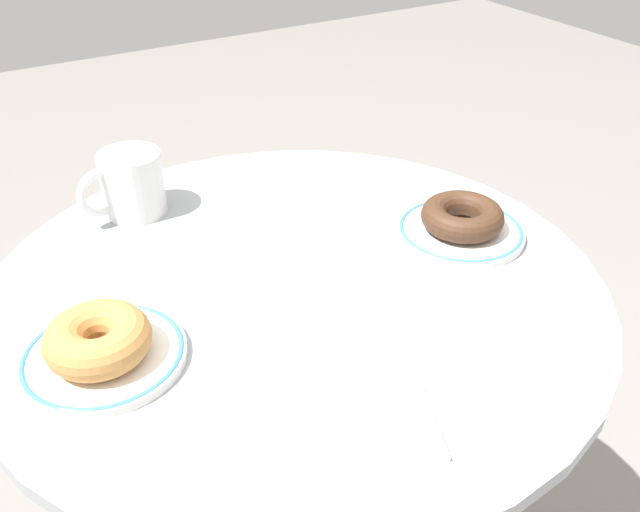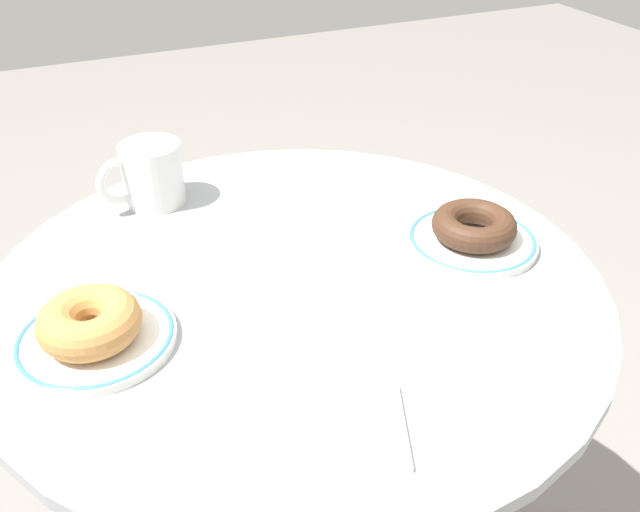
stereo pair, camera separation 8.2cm
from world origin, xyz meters
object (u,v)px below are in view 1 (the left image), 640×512
(plate_left, at_px, (104,356))
(paper_napkin, at_px, (360,425))
(plate_right, at_px, (460,231))
(cafe_table, at_px, (299,415))
(donut_old_fashioned, at_px, (98,339))
(coffee_mug, at_px, (130,184))
(donut_chocolate, at_px, (462,216))

(plate_left, distance_m, paper_napkin, 0.28)
(plate_right, bearing_deg, paper_napkin, -144.42)
(cafe_table, relative_size, donut_old_fashioned, 6.98)
(plate_right, bearing_deg, coffee_mug, 141.76)
(cafe_table, relative_size, plate_right, 4.47)
(coffee_mug, bearing_deg, donut_old_fashioned, -113.65)
(plate_right, distance_m, coffee_mug, 0.46)
(donut_old_fashioned, xyz_separation_m, donut_chocolate, (0.48, 0.01, -0.00))
(cafe_table, relative_size, coffee_mug, 6.05)
(donut_old_fashioned, height_order, paper_napkin, donut_old_fashioned)
(plate_right, xyz_separation_m, paper_napkin, (-0.30, -0.22, -0.00))
(cafe_table, bearing_deg, plate_left, -173.73)
(donut_old_fashioned, height_order, coffee_mug, coffee_mug)
(paper_napkin, height_order, coffee_mug, coffee_mug)
(donut_chocolate, bearing_deg, plate_right, 90.00)
(plate_left, height_order, plate_right, same)
(paper_napkin, xyz_separation_m, coffee_mug, (-0.05, 0.50, 0.04))
(donut_chocolate, bearing_deg, paper_napkin, -144.42)
(paper_napkin, bearing_deg, cafe_table, 75.15)
(cafe_table, bearing_deg, donut_chocolate, -5.03)
(donut_chocolate, bearing_deg, plate_left, -179.37)
(cafe_table, relative_size, donut_chocolate, 6.90)
(paper_napkin, bearing_deg, plate_left, 129.90)
(donut_old_fashioned, relative_size, donut_chocolate, 0.99)
(plate_left, bearing_deg, paper_napkin, -50.10)
(donut_old_fashioned, bearing_deg, coffee_mug, 66.35)
(plate_left, xyz_separation_m, paper_napkin, (0.18, -0.21, -0.00))
(cafe_table, distance_m, donut_chocolate, 0.35)
(plate_right, bearing_deg, plate_left, -179.37)
(cafe_table, distance_m, plate_right, 0.34)
(cafe_table, xyz_separation_m, plate_left, (-0.24, -0.03, 0.24))
(plate_left, distance_m, coffee_mug, 0.31)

